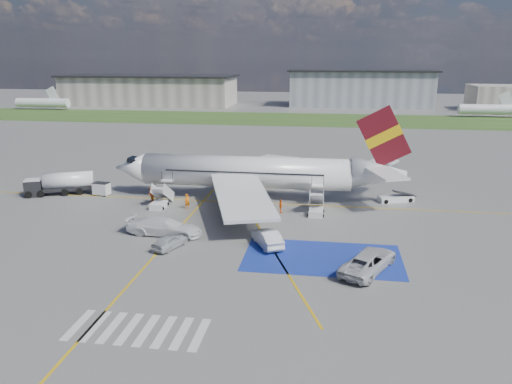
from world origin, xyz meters
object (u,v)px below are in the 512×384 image
Objects in this scene: airliner at (258,172)px; car_silver_b at (267,238)px; gpu_cart at (102,189)px; car_silver_a at (170,241)px; fuel_tanker at (60,185)px; van_white_a at (369,258)px; belt_loader at (396,199)px; van_white_b at (164,224)px.

car_silver_b is at bearing -78.50° from airliner.
car_silver_b is (23.35, -14.35, 0.04)m from gpu_cart.
car_silver_a is at bearing -107.75° from airliner.
airliner is at bearing 13.04° from gpu_cart.
fuel_tanker is 42.20m from van_white_a.
fuel_tanker is 32.12m from car_silver_b.
fuel_tanker is 42.87m from belt_loader.
fuel_tanker is at bearing 163.91° from belt_loader.
airliner is at bearing 163.92° from belt_loader.
gpu_cart is 0.56× the size of car_silver_a.
airliner is at bearing -32.13° from van_white_a.
car_silver_a is (-5.70, -17.80, -2.72)m from airliner.
airliner reaches higher than car_silver_a.
airliner is at bearing -22.69° from van_white_b.
van_white_b is at bearing -117.09° from airliner.
car_silver_b is (28.88, -14.07, -0.39)m from fuel_tanker.
airliner is 6.42× the size of van_white_a.
belt_loader is 29.68m from car_silver_a.
fuel_tanker is 3.87× the size of gpu_cart.
van_white_a reaches higher than gpu_cart.
belt_loader is 1.21× the size of car_silver_a.
car_silver_a is at bearing -149.15° from van_white_b.
van_white_a is at bearing 127.58° from car_silver_b.
van_white_b is (12.75, -12.93, 0.37)m from gpu_cart.
van_white_a reaches higher than belt_loader.
gpu_cart is (-20.13, -1.50, -2.63)m from airliner.
car_silver_b reaches higher than car_silver_a.
gpu_cart is 0.38× the size of van_white_b.
airliner reaches higher than van_white_b.
fuel_tanker reaches higher than belt_loader.
van_white_a is 0.99× the size of van_white_b.
gpu_cart is 27.41m from car_silver_b.
van_white_b reaches higher than belt_loader.
car_silver_b is 10.08m from van_white_a.
van_white_b is (-1.68, 3.37, 0.46)m from car_silver_a.
gpu_cart is 37.44m from van_white_a.
gpu_cart is at bearing -175.74° from airliner.
belt_loader is at bearing -76.27° from van_white_a.
van_white_a is (-4.73, -21.30, 0.73)m from belt_loader.
fuel_tanker reaches higher than van_white_b.
gpu_cart is 18.16m from van_white_b.
airliner is 20.35m from gpu_cart.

